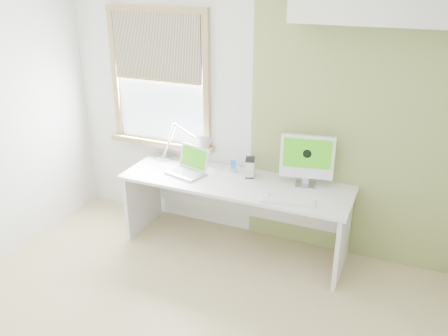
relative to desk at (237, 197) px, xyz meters
The scene contains 11 objects.
room 1.63m from the desk, 88.99° to the right, with size 4.04×3.54×2.64m.
accent_wall 1.31m from the desk, 16.17° to the left, with size 2.00×0.02×2.60m, color #86954B.
window 1.43m from the desk, 164.45° to the left, with size 1.20×0.14×1.42m.
desk is the anchor object (origin of this frame).
desk_lamp 0.66m from the desk, 165.69° to the left, with size 0.72×0.30×0.42m.
laptop 0.56m from the desk, behind, with size 0.42×0.37×0.25m.
phone_dock 0.29m from the desk, 126.14° to the left, with size 0.09×0.09×0.14m.
external_drive 0.32m from the desk, 51.64° to the left, with size 0.12×0.16×0.18m.
imac 0.79m from the desk, 11.21° to the left, with size 0.50×0.20×0.48m.
keyboard 0.67m from the desk, 26.55° to the right, with size 0.49×0.20×0.02m.
mouse 0.51m from the desk, 33.19° to the right, with size 0.06×0.10×0.03m, color white.
Camera 1 is at (1.47, -2.38, 2.60)m, focal length 37.73 mm.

